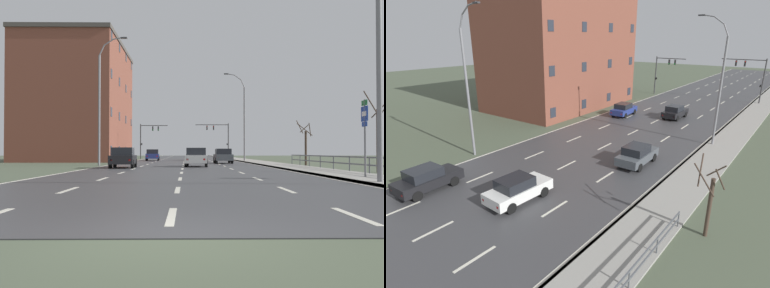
# 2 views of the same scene
# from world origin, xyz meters

# --- Properties ---
(ground_plane) EXTENTS (160.00, 160.00, 0.12)m
(ground_plane) POSITION_xyz_m (0.00, 48.00, -0.06)
(ground_plane) COLOR #4C5642
(road_asphalt_strip) EXTENTS (14.00, 120.00, 0.03)m
(road_asphalt_strip) POSITION_xyz_m (0.00, 59.99, 0.01)
(road_asphalt_strip) COLOR #3D3D3F
(road_asphalt_strip) RESTS_ON ground
(sidewalk_right) EXTENTS (3.00, 120.00, 0.12)m
(sidewalk_right) POSITION_xyz_m (8.43, 60.00, 0.06)
(sidewalk_right) COLOR gray
(sidewalk_right) RESTS_ON ground
(guardrail) EXTENTS (0.07, 26.45, 1.00)m
(guardrail) POSITION_xyz_m (9.85, 18.21, 0.71)
(guardrail) COLOR #515459
(guardrail) RESTS_ON ground
(street_lamp_foreground) EXTENTS (2.70, 0.24, 11.74)m
(street_lamp_foreground) POSITION_xyz_m (7.44, 9.63, 5.73)
(street_lamp_foreground) COLOR slate
(street_lamp_foreground) RESTS_ON ground
(street_lamp_midground) EXTENTS (2.68, 0.24, 11.19)m
(street_lamp_midground) POSITION_xyz_m (7.43, 46.07, 5.46)
(street_lamp_midground) COLOR slate
(street_lamp_midground) RESTS_ON ground
(street_lamp_left_bank) EXTENTS (2.59, 0.24, 11.69)m
(street_lamp_left_bank) POSITION_xyz_m (-7.45, 31.50, 5.72)
(street_lamp_left_bank) COLOR slate
(street_lamp_left_bank) RESTS_ON ground
(highway_sign) EXTENTS (0.09, 0.68, 3.63)m
(highway_sign) POSITION_xyz_m (8.39, 12.75, 2.33)
(highway_sign) COLOR slate
(highway_sign) RESTS_ON ground
(traffic_signal_right) EXTENTS (6.07, 0.36, 6.40)m
(traffic_signal_right) POSITION_xyz_m (6.40, 69.06, 4.44)
(traffic_signal_right) COLOR #38383A
(traffic_signal_right) RESTS_ON ground
(traffic_signal_left) EXTENTS (4.93, 0.36, 6.18)m
(traffic_signal_left) POSITION_xyz_m (-6.72, 67.88, 4.23)
(traffic_signal_left) COLOR #38383A
(traffic_signal_left) RESTS_ON ground
(car_mid_centre) EXTENTS (1.93, 4.15, 1.57)m
(car_mid_centre) POSITION_xyz_m (1.19, 53.53, 0.80)
(car_mid_centre) COLOR black
(car_mid_centre) RESTS_ON ground
(car_far_left) EXTENTS (2.00, 4.18, 1.57)m
(car_far_left) POSITION_xyz_m (-4.37, 51.00, 0.80)
(car_far_left) COLOR navy
(car_far_left) RESTS_ON ground
(car_far_right) EXTENTS (1.99, 4.18, 1.57)m
(car_far_right) POSITION_xyz_m (1.11, 28.40, 0.80)
(car_far_right) COLOR silver
(car_far_right) RESTS_ON ground
(car_near_left) EXTENTS (1.87, 4.12, 1.57)m
(car_near_left) POSITION_xyz_m (4.17, 37.87, 0.80)
(car_near_left) COLOR #474C51
(car_near_left) RESTS_ON ground
(car_distant) EXTENTS (1.97, 4.17, 1.57)m
(car_distant) POSITION_xyz_m (-4.56, 25.84, 0.80)
(car_distant) COLOR black
(car_distant) RESTS_ON ground
(brick_building) EXTENTS (12.17, 20.20, 16.01)m
(brick_building) POSITION_xyz_m (-14.49, 51.16, 8.02)
(brick_building) COLOR brown
(brick_building) RESTS_ON ground
(bare_tree_near) EXTENTS (1.49, 1.56, 5.00)m
(bare_tree_near) POSITION_xyz_m (11.84, 18.86, 2.17)
(bare_tree_near) COLOR #423328
(bare_tree_near) RESTS_ON ground
(bare_tree_mid) EXTENTS (1.45, 1.44, 4.14)m
(bare_tree_mid) POSITION_xyz_m (11.14, 31.59, 1.90)
(bare_tree_mid) COLOR #423328
(bare_tree_mid) RESTS_ON ground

